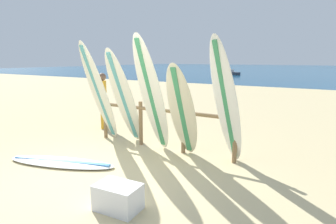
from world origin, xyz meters
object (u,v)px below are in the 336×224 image
(surfboard_leaning_center_right, at_px, (226,103))
(beachgoer_standing, at_px, (103,98))
(surfboard_leaning_center_left, at_px, (152,96))
(surfboard_leaning_left, at_px, (124,98))
(surfboard_leaning_center, at_px, (182,112))
(surfboard_lying_on_sand, at_px, (61,162))
(small_boat_offshore, at_px, (229,73))
(surfboard_rack, at_px, (161,120))
(surfboard_leaning_far_left, at_px, (99,93))
(cooler_box, at_px, (118,197))

(surfboard_leaning_center_right, height_order, beachgoer_standing, surfboard_leaning_center_right)
(surfboard_leaning_center_left, height_order, beachgoer_standing, surfboard_leaning_center_left)
(surfboard_leaning_left, bearing_deg, surfboard_leaning_center, -3.40)
(surfboard_leaning_center_left, relative_size, surfboard_leaning_center, 1.28)
(surfboard_lying_on_sand, relative_size, small_boat_offshore, 0.76)
(surfboard_rack, bearing_deg, surfboard_leaning_far_left, -166.96)
(surfboard_leaning_center_left, height_order, surfboard_leaning_center_right, surfboard_leaning_center_left)
(surfboard_leaning_far_left, height_order, surfboard_lying_on_sand, surfboard_leaning_far_left)
(surfboard_lying_on_sand, bearing_deg, beachgoer_standing, 117.07)
(surfboard_leaning_center, bearing_deg, surfboard_leaning_center_left, -177.10)
(cooler_box, bearing_deg, surfboard_leaning_center, 90.38)
(surfboard_rack, relative_size, surfboard_leaning_center_right, 1.44)
(surfboard_leaning_left, height_order, surfboard_leaning_center_left, surfboard_leaning_center_left)
(beachgoer_standing, bearing_deg, surfboard_leaning_left, -31.15)
(surfboard_rack, xyz_separation_m, surfboard_leaning_left, (-0.83, -0.27, 0.46))
(surfboard_rack, xyz_separation_m, surfboard_leaning_center_left, (0.03, -0.40, 0.59))
(surfboard_leaning_far_left, xyz_separation_m, surfboard_leaning_left, (0.69, 0.08, -0.08))
(surfboard_lying_on_sand, bearing_deg, surfboard_leaning_left, 77.91)
(surfboard_leaning_left, relative_size, surfboard_leaning_center_left, 0.90)
(surfboard_rack, relative_size, cooler_box, 5.87)
(surfboard_lying_on_sand, xyz_separation_m, small_boat_offshore, (-7.53, 31.89, 0.22))
(surfboard_leaning_far_left, xyz_separation_m, beachgoer_standing, (-0.93, 1.06, -0.32))
(surfboard_leaning_far_left, relative_size, small_boat_offshore, 0.80)
(surfboard_rack, bearing_deg, cooler_box, -70.14)
(surfboard_leaning_center_left, relative_size, surfboard_lying_on_sand, 1.10)
(surfboard_leaning_left, bearing_deg, surfboard_leaning_center_right, -0.58)
(beachgoer_standing, height_order, small_boat_offshore, beachgoer_standing)
(small_boat_offshore, bearing_deg, surfboard_leaning_left, -75.47)
(surfboard_rack, distance_m, surfboard_leaning_center_right, 1.72)
(beachgoer_standing, bearing_deg, surfboard_leaning_center, -18.62)
(surfboard_rack, xyz_separation_m, cooler_box, (0.90, -2.50, -0.49))
(surfboard_leaning_left, height_order, small_boat_offshore, surfboard_leaning_left)
(small_boat_offshore, bearing_deg, surfboard_leaning_center_right, -71.27)
(cooler_box, bearing_deg, beachgoer_standing, 132.07)
(surfboard_leaning_center_right, bearing_deg, surfboard_leaning_center_left, -176.23)
(surfboard_leaning_left, height_order, beachgoer_standing, surfboard_leaning_left)
(beachgoer_standing, bearing_deg, surfboard_leaning_far_left, -48.85)
(surfboard_leaning_center, bearing_deg, cooler_box, -85.44)
(surfboard_leaning_far_left, relative_size, surfboard_leaning_center_right, 0.99)
(surfboard_rack, xyz_separation_m, surfboard_leaning_far_left, (-1.52, -0.35, 0.55))
(cooler_box, bearing_deg, small_boat_offshore, 102.23)
(small_boat_offshore, bearing_deg, beachgoer_standing, -78.00)
(surfboard_leaning_far_left, relative_size, surfboard_lying_on_sand, 1.06)
(surfboard_lying_on_sand, distance_m, cooler_box, 2.18)
(surfboard_rack, height_order, surfboard_leaning_center_right, surfboard_leaning_center_right)
(surfboard_rack, height_order, beachgoer_standing, beachgoer_standing)
(surfboard_leaning_left, distance_m, cooler_box, 2.98)
(surfboard_leaning_far_left, height_order, surfboard_leaning_center, surfboard_leaning_far_left)
(surfboard_rack, height_order, surfboard_leaning_far_left, surfboard_leaning_far_left)
(surfboard_leaning_center, bearing_deg, surfboard_lying_on_sand, -142.55)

